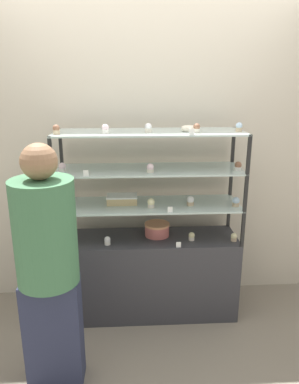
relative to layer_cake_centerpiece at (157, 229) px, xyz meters
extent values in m
plane|color=gray|center=(-0.06, -0.04, -0.72)|extent=(20.00, 20.00, 0.00)
cube|color=beige|center=(-0.06, 0.32, 0.58)|extent=(8.00, 0.05, 2.60)
cube|color=#333338|center=(-0.06, -0.04, -0.39)|extent=(1.40, 0.43, 0.67)
cube|color=black|center=(-0.75, 0.17, 0.09)|extent=(0.02, 0.02, 0.28)
cube|color=black|center=(0.62, 0.17, 0.09)|extent=(0.02, 0.02, 0.28)
cube|color=black|center=(-0.75, -0.24, 0.09)|extent=(0.02, 0.02, 0.28)
cube|color=black|center=(0.62, -0.24, 0.09)|extent=(0.02, 0.02, 0.28)
cube|color=#B2C6C1|center=(-0.06, -0.04, 0.22)|extent=(1.40, 0.43, 0.01)
cube|color=black|center=(-0.75, 0.17, 0.37)|extent=(0.02, 0.02, 0.28)
cube|color=black|center=(0.62, 0.17, 0.37)|extent=(0.02, 0.02, 0.28)
cube|color=black|center=(-0.75, -0.24, 0.37)|extent=(0.02, 0.02, 0.28)
cube|color=black|center=(0.62, -0.24, 0.37)|extent=(0.02, 0.02, 0.28)
cube|color=#B2C6C1|center=(-0.06, -0.04, 0.50)|extent=(1.40, 0.43, 0.01)
cube|color=black|center=(-0.75, 0.17, 0.65)|extent=(0.02, 0.02, 0.28)
cube|color=black|center=(0.62, 0.17, 0.65)|extent=(0.02, 0.02, 0.28)
cube|color=black|center=(-0.75, -0.24, 0.65)|extent=(0.02, 0.02, 0.28)
cube|color=black|center=(0.62, -0.24, 0.65)|extent=(0.02, 0.02, 0.28)
cube|color=#B2C6C1|center=(-0.06, -0.04, 0.79)|extent=(1.40, 0.43, 0.01)
cylinder|color=#C66660|center=(0.00, 0.00, -0.01)|extent=(0.19, 0.19, 0.09)
cylinder|color=#E5996B|center=(0.00, 0.00, 0.04)|extent=(0.20, 0.20, 0.02)
cube|color=#DBBC84|center=(-0.28, 0.00, 0.26)|extent=(0.23, 0.15, 0.05)
cube|color=white|center=(-0.28, 0.00, 0.29)|extent=(0.24, 0.15, 0.01)
cylinder|color=#CCB28C|center=(-0.70, -0.10, -0.04)|extent=(0.05, 0.05, 0.03)
sphere|color=silver|center=(-0.70, -0.10, -0.01)|extent=(0.05, 0.05, 0.05)
cylinder|color=white|center=(-0.39, -0.15, -0.04)|extent=(0.05, 0.05, 0.03)
sphere|color=white|center=(-0.39, -0.15, -0.01)|extent=(0.05, 0.05, 0.05)
cylinder|color=beige|center=(0.26, -0.10, -0.04)|extent=(0.05, 0.05, 0.03)
sphere|color=#F4EAB2|center=(0.26, -0.10, -0.01)|extent=(0.05, 0.05, 0.05)
cylinder|color=#CCB28C|center=(0.59, -0.14, -0.04)|extent=(0.05, 0.05, 0.03)
sphere|color=#F4EAB2|center=(0.59, -0.14, -0.01)|extent=(0.05, 0.05, 0.05)
cube|color=white|center=(0.14, -0.23, -0.03)|extent=(0.04, 0.00, 0.04)
cylinder|color=beige|center=(-0.70, -0.10, 0.24)|extent=(0.05, 0.05, 0.03)
sphere|color=white|center=(-0.70, -0.10, 0.27)|extent=(0.06, 0.06, 0.06)
cylinder|color=beige|center=(-0.06, -0.12, 0.24)|extent=(0.05, 0.05, 0.03)
sphere|color=#F4EAB2|center=(-0.06, -0.12, 0.27)|extent=(0.06, 0.06, 0.06)
cylinder|color=#CCB28C|center=(0.25, -0.08, 0.24)|extent=(0.05, 0.05, 0.03)
sphere|color=white|center=(0.25, -0.08, 0.27)|extent=(0.06, 0.06, 0.06)
cylinder|color=#CCB28C|center=(0.59, -0.12, 0.24)|extent=(0.05, 0.05, 0.03)
sphere|color=silver|center=(0.59, -0.12, 0.27)|extent=(0.06, 0.06, 0.06)
cube|color=white|center=(0.08, -0.23, 0.25)|extent=(0.04, 0.00, 0.04)
cylinder|color=white|center=(-0.70, -0.08, 0.52)|extent=(0.05, 0.05, 0.03)
sphere|color=silver|center=(-0.70, -0.08, 0.55)|extent=(0.05, 0.05, 0.05)
cylinder|color=beige|center=(-0.07, -0.15, 0.52)|extent=(0.05, 0.05, 0.03)
sphere|color=silver|center=(-0.07, -0.15, 0.55)|extent=(0.05, 0.05, 0.05)
cylinder|color=white|center=(0.59, -0.12, 0.52)|extent=(0.05, 0.05, 0.03)
sphere|color=#8C5B42|center=(0.59, -0.12, 0.55)|extent=(0.05, 0.05, 0.05)
cube|color=white|center=(-0.52, -0.23, 0.53)|extent=(0.04, 0.00, 0.04)
cylinder|color=#CCB28C|center=(-0.72, -0.14, 0.81)|extent=(0.05, 0.05, 0.03)
sphere|color=#8C5B42|center=(-0.72, -0.14, 0.83)|extent=(0.05, 0.05, 0.05)
cylinder|color=white|center=(-0.38, -0.13, 0.81)|extent=(0.05, 0.05, 0.03)
sphere|color=silver|center=(-0.38, -0.13, 0.83)|extent=(0.05, 0.05, 0.05)
cylinder|color=beige|center=(-0.08, -0.09, 0.81)|extent=(0.05, 0.05, 0.03)
sphere|color=white|center=(-0.08, -0.09, 0.83)|extent=(0.05, 0.05, 0.05)
cylinder|color=beige|center=(0.27, -0.12, 0.81)|extent=(0.05, 0.05, 0.03)
sphere|color=#8C5B42|center=(0.27, -0.12, 0.83)|extent=(0.05, 0.05, 0.05)
cylinder|color=#CCB28C|center=(0.59, -0.08, 0.81)|extent=(0.05, 0.05, 0.03)
sphere|color=silver|center=(0.59, -0.08, 0.83)|extent=(0.05, 0.05, 0.05)
cube|color=white|center=(0.22, -0.23, 0.81)|extent=(0.04, 0.00, 0.04)
torus|color=#EFE5CC|center=(0.23, -0.04, 0.81)|extent=(0.12, 0.12, 0.04)
cube|color=#282D47|center=(-0.71, -0.76, -0.36)|extent=(0.35, 0.19, 0.72)
cylinder|color=#3F724C|center=(-0.71, -0.76, 0.32)|extent=(0.36, 0.36, 0.63)
sphere|color=#936B4C|center=(-0.71, -0.76, 0.73)|extent=(0.20, 0.20, 0.20)
camera|label=1|loc=(-0.22, -2.78, 1.17)|focal=35.00mm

